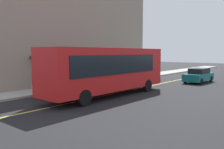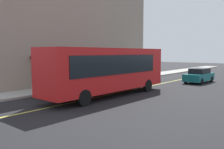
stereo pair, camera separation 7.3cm
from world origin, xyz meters
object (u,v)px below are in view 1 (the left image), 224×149
bus (109,69)px  traffic_light (133,58)px  pedestrian_waiting (119,71)px  pedestrian_mid_block (41,77)px  car_white (64,85)px  pedestrian_by_curb (92,73)px  car_teal (199,76)px

bus → traffic_light: 11.21m
pedestrian_waiting → pedestrian_mid_block: (-10.41, 0.34, 0.08)m
car_white → pedestrian_by_curb: 5.63m
bus → car_white: 3.59m
traffic_light → car_teal: bearing=-74.5°
bus → car_teal: bearing=-11.3°
pedestrian_mid_block → pedestrian_by_curb: (5.09, -1.08, 0.03)m
car_teal → pedestrian_by_curb: 11.41m
car_teal → pedestrian_by_curb: pedestrian_by_curb is taller
car_white → pedestrian_by_curb: pedestrian_by_curb is taller
car_teal → car_white: size_ratio=1.00×
bus → car_teal: 12.44m
pedestrian_waiting → pedestrian_by_curb: bearing=-172.1°
bus → pedestrian_by_curb: 5.89m
bus → car_white: size_ratio=2.56×
pedestrian_by_curb → pedestrian_mid_block: bearing=168.1°
traffic_light → pedestrian_waiting: (-1.54, 0.89, -1.44)m
car_teal → pedestrian_mid_block: size_ratio=2.57×
car_teal → pedestrian_mid_block: 16.20m
traffic_light → pedestrian_mid_block: (-11.95, 1.23, -1.36)m
car_white → pedestrian_mid_block: size_ratio=2.57×
traffic_light → pedestrian_waiting: bearing=150.1°
car_white → pedestrian_mid_block: bearing=87.4°
car_white → pedestrian_waiting: pedestrian_waiting is taller
traffic_light → pedestrian_waiting: traffic_light is taller
pedestrian_waiting → pedestrian_mid_block: pedestrian_mid_block is taller
traffic_light → car_white: traffic_light is taller
traffic_light → pedestrian_by_curb: 6.99m
car_white → pedestrian_waiting: (10.55, 2.77, 0.35)m
car_teal → pedestrian_waiting: size_ratio=2.76×
pedestrian_waiting → car_white: bearing=-165.3°
traffic_light → pedestrian_mid_block: traffic_light is taller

